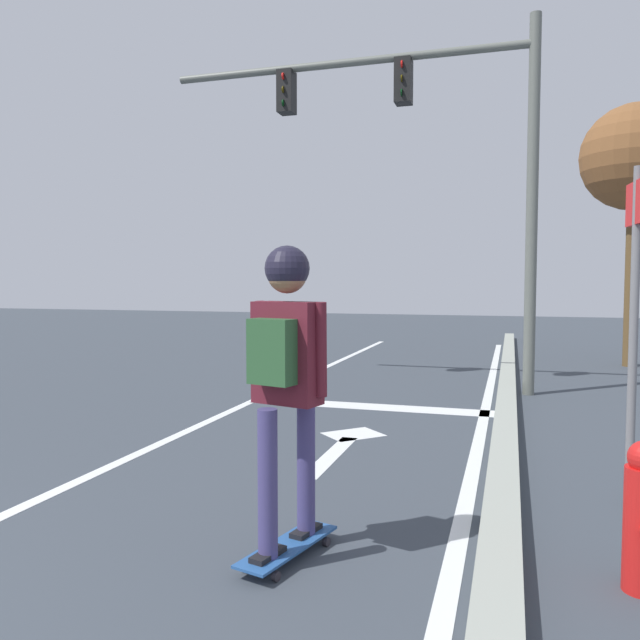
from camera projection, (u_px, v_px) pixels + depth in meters
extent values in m
cube|color=silver|center=(210.00, 421.00, 7.22)|extent=(0.12, 20.00, 0.01)
cube|color=silver|center=(479.00, 440.00, 6.34)|extent=(0.12, 20.00, 0.01)
cube|color=silver|center=(369.00, 406.00, 8.05)|extent=(3.16, 0.40, 0.01)
cube|color=silver|center=(331.00, 456.00, 5.77)|extent=(0.16, 1.40, 0.01)
cube|color=silver|center=(353.00, 434.00, 6.58)|extent=(0.71, 0.71, 0.01)
cube|color=#989E92|center=(505.00, 435.00, 6.27)|extent=(0.24, 24.00, 0.14)
cube|color=#26518F|center=(288.00, 546.00, 3.63)|extent=(0.40, 0.80, 0.02)
cube|color=#B2B2B7|center=(312.00, 533.00, 3.86)|extent=(0.18, 0.09, 0.01)
cylinder|color=#27242B|center=(298.00, 535.00, 3.91)|extent=(0.04, 0.06, 0.06)
cylinder|color=#27242B|center=(326.00, 542.00, 3.80)|extent=(0.04, 0.06, 0.06)
cube|color=#B2B2B7|center=(261.00, 566.00, 3.41)|extent=(0.18, 0.09, 0.01)
cylinder|color=#27242B|center=(246.00, 567.00, 3.46)|extent=(0.04, 0.06, 0.06)
cylinder|color=#27242B|center=(276.00, 576.00, 3.36)|extent=(0.04, 0.06, 0.06)
cylinder|color=#403B6E|center=(306.00, 466.00, 3.77)|extent=(0.11, 0.11, 0.83)
cube|color=black|center=(306.00, 531.00, 3.80)|extent=(0.15, 0.25, 0.03)
cylinder|color=#403B6E|center=(268.00, 484.00, 3.44)|extent=(0.11, 0.11, 0.83)
cube|color=black|center=(268.00, 554.00, 3.46)|extent=(0.15, 0.25, 0.03)
cube|color=maroon|center=(287.00, 353.00, 3.56)|extent=(0.42, 0.27, 0.58)
cylinder|color=maroon|center=(262.00, 346.00, 3.69)|extent=(0.07, 0.13, 0.53)
cylinder|color=maroon|center=(321.00, 350.00, 3.48)|extent=(0.07, 0.08, 0.53)
sphere|color=#926C4C|center=(287.00, 273.00, 3.54)|extent=(0.23, 0.23, 0.23)
sphere|color=#1F1D2F|center=(287.00, 268.00, 3.53)|extent=(0.26, 0.26, 0.26)
cube|color=#2A542F|center=(273.00, 352.00, 3.44)|extent=(0.29, 0.20, 0.36)
cylinder|color=#60655D|center=(532.00, 207.00, 8.74)|extent=(0.16, 0.16, 5.28)
cylinder|color=#60655D|center=(343.00, 63.00, 9.40)|extent=(5.45, 0.12, 0.12)
cube|color=black|center=(404.00, 81.00, 9.16)|extent=(0.24, 0.28, 0.64)
cylinder|color=red|center=(402.00, 64.00, 9.00)|extent=(0.02, 0.10, 0.10)
cylinder|color=#3C3106|center=(402.00, 78.00, 9.01)|extent=(0.02, 0.10, 0.10)
cylinder|color=black|center=(402.00, 92.00, 9.03)|extent=(0.02, 0.10, 0.10)
cube|color=black|center=(287.00, 92.00, 9.69)|extent=(0.24, 0.28, 0.64)
cylinder|color=red|center=(283.00, 76.00, 9.53)|extent=(0.02, 0.10, 0.10)
cylinder|color=#3C3106|center=(283.00, 90.00, 9.54)|extent=(0.02, 0.10, 0.10)
cylinder|color=black|center=(283.00, 103.00, 9.56)|extent=(0.02, 0.10, 0.10)
cylinder|color=slate|center=(633.00, 340.00, 4.38)|extent=(0.06, 0.06, 2.40)
cube|color=red|center=(637.00, 203.00, 4.33)|extent=(0.08, 0.44, 0.30)
cylinder|color=red|center=(640.00, 516.00, 3.34)|extent=(0.08, 0.08, 0.08)
cylinder|color=brown|center=(631.00, 278.00, 11.79)|extent=(0.23, 0.23, 3.33)
sphere|color=brown|center=(635.00, 157.00, 11.65)|extent=(1.96, 1.96, 1.96)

